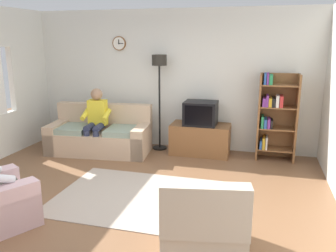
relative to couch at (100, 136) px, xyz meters
name	(u,v)px	position (x,y,z in m)	size (l,w,h in m)	color
ground_plane	(122,201)	(1.22, -1.87, -0.31)	(12.00, 12.00, 0.00)	brown
back_wall_assembly	(172,80)	(1.22, 0.79, 1.04)	(6.20, 0.17, 2.70)	silver
couch	(100,136)	(0.00, 0.00, 0.00)	(1.98, 1.07, 0.90)	tan
tv_stand	(200,139)	(1.89, 0.39, -0.02)	(1.10, 0.56, 0.58)	brown
tv	(201,113)	(1.89, 0.36, 0.48)	(0.60, 0.49, 0.44)	black
bookshelf	(275,115)	(3.21, 0.46, 0.51)	(0.68, 0.36, 1.56)	brown
floor_lamp	(159,76)	(1.06, 0.48, 1.14)	(0.28, 0.28, 1.85)	black
armchair_near_bookshelf	(203,228)	(2.48, -2.77, -0.02)	(0.95, 1.01, 0.90)	#BCAD99
area_rug	(137,197)	(1.38, -1.72, -0.31)	(2.20, 1.70, 0.01)	#AD9E8E
person_on_couch	(96,118)	(-0.01, -0.11, 0.39)	(0.54, 0.56, 1.24)	yellow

